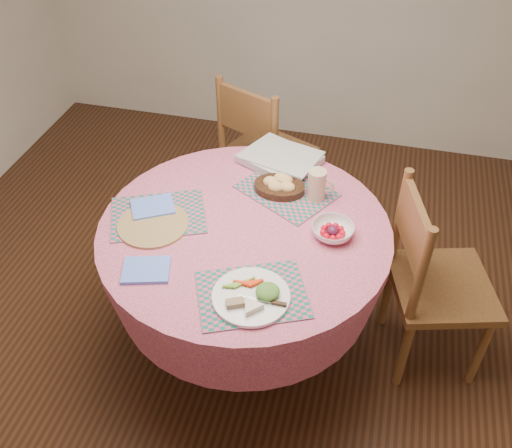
% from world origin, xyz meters
% --- Properties ---
extents(ground, '(4.00, 4.00, 0.00)m').
position_xyz_m(ground, '(0.00, 0.00, 0.00)').
color(ground, '#331C0F').
rests_on(ground, ground).
extents(dining_table, '(1.24, 1.24, 0.75)m').
position_xyz_m(dining_table, '(0.00, 0.00, 0.56)').
color(dining_table, '#DE677D').
rests_on(dining_table, ground).
extents(chair_right, '(0.53, 0.55, 0.96)m').
position_xyz_m(chair_right, '(0.81, 0.14, 0.50)').
color(chair_right, brown).
rests_on(chair_right, ground).
extents(chair_back, '(0.58, 0.57, 0.96)m').
position_xyz_m(chair_back, '(-0.15, 0.94, 0.50)').
color(chair_back, brown).
rests_on(chair_back, ground).
extents(placemat_front, '(0.49, 0.44, 0.01)m').
position_xyz_m(placemat_front, '(0.13, -0.36, 0.75)').
color(placemat_front, '#12685B').
rests_on(placemat_front, dining_table).
extents(placemat_left, '(0.49, 0.43, 0.01)m').
position_xyz_m(placemat_left, '(-0.38, -0.02, 0.75)').
color(placemat_left, '#12685B').
rests_on(placemat_left, dining_table).
extents(placemat_back, '(0.50, 0.46, 0.01)m').
position_xyz_m(placemat_back, '(0.12, 0.29, 0.75)').
color(placemat_back, '#12685B').
rests_on(placemat_back, dining_table).
extents(wicker_trivet, '(0.30, 0.30, 0.01)m').
position_xyz_m(wicker_trivet, '(-0.38, -0.08, 0.76)').
color(wicker_trivet, olive).
rests_on(wicker_trivet, dining_table).
extents(napkin_near, '(0.21, 0.18, 0.01)m').
position_xyz_m(napkin_near, '(-0.30, -0.34, 0.76)').
color(napkin_near, '#5E85F3').
rests_on(napkin_near, dining_table).
extents(napkin_far, '(0.23, 0.21, 0.01)m').
position_xyz_m(napkin_far, '(-0.42, 0.02, 0.76)').
color(napkin_far, '#5E85F3').
rests_on(napkin_far, placemat_left).
extents(dinner_plate, '(0.29, 0.29, 0.05)m').
position_xyz_m(dinner_plate, '(0.13, -0.38, 0.77)').
color(dinner_plate, white).
rests_on(dinner_plate, placemat_front).
extents(bread_bowl, '(0.23, 0.23, 0.08)m').
position_xyz_m(bread_bowl, '(0.09, 0.28, 0.79)').
color(bread_bowl, black).
rests_on(bread_bowl, placemat_back).
extents(latte_mug, '(0.12, 0.08, 0.14)m').
position_xyz_m(latte_mug, '(0.26, 0.27, 0.83)').
color(latte_mug, '#D0B38F').
rests_on(latte_mug, placemat_back).
extents(fruit_bowl, '(0.21, 0.21, 0.05)m').
position_xyz_m(fruit_bowl, '(0.36, 0.04, 0.78)').
color(fruit_bowl, white).
rests_on(fruit_bowl, dining_table).
extents(newspaper_stack, '(0.42, 0.39, 0.04)m').
position_xyz_m(newspaper_stack, '(0.05, 0.50, 0.78)').
color(newspaper_stack, silver).
rests_on(newspaper_stack, dining_table).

